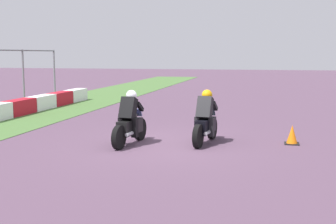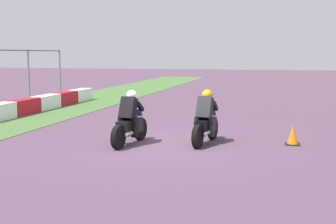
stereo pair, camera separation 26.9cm
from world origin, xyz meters
name	(u,v)px [view 1 (the left image)]	position (x,y,z in m)	size (l,w,h in m)	color
ground_plane	(163,145)	(0.00, 0.00, 0.00)	(120.00, 120.00, 0.00)	#553D51
rider_lane_a	(206,121)	(0.44, -1.14, 0.62)	(2.04, 0.59, 1.51)	black
rider_lane_b	(130,122)	(-0.19, 0.89, 0.62)	(2.04, 0.58, 1.51)	black
traffic_cone	(292,135)	(0.86, -3.51, 0.25)	(0.40, 0.40, 0.53)	black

